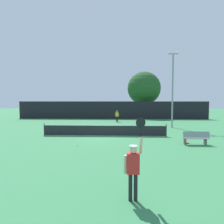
# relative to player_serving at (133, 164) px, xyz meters

# --- Properties ---
(ground_plane) EXTENTS (120.00, 120.00, 0.00)m
(ground_plane) POSITION_rel_player_serving_xyz_m (-1.80, 10.97, -1.14)
(ground_plane) COLOR #387F4C
(tennis_net) EXTENTS (10.77, 0.08, 1.07)m
(tennis_net) POSITION_rel_player_serving_xyz_m (-1.80, 10.97, -0.63)
(tennis_net) COLOR #232328
(tennis_net) RESTS_ON ground
(perimeter_fence) EXTENTS (32.06, 0.12, 2.96)m
(perimeter_fence) POSITION_rel_player_serving_xyz_m (-1.80, 27.02, 0.34)
(perimeter_fence) COLOR black
(perimeter_fence) RESTS_ON ground
(player_serving) EXTENTS (0.68, 0.40, 2.57)m
(player_serving) POSITION_rel_player_serving_xyz_m (0.00, 0.00, 0.00)
(player_serving) COLOR red
(player_serving) RESTS_ON ground
(player_receiving) EXTENTS (0.57, 0.24, 1.60)m
(player_receiving) POSITION_rel_player_serving_xyz_m (-0.90, 22.38, -0.16)
(player_receiving) COLOR yellow
(player_receiving) RESTS_ON ground
(tennis_ball) EXTENTS (0.07, 0.07, 0.07)m
(tennis_ball) POSITION_rel_player_serving_xyz_m (-3.30, 7.03, -1.11)
(tennis_ball) COLOR #CCE033
(tennis_ball) RESTS_ON ground
(spare_racket) EXTENTS (0.28, 0.52, 0.04)m
(spare_racket) POSITION_rel_player_serving_xyz_m (4.41, 8.44, -1.12)
(spare_racket) COLOR black
(spare_racket) RESTS_ON ground
(courtside_bench) EXTENTS (1.80, 0.44, 0.95)m
(courtside_bench) POSITION_rel_player_serving_xyz_m (4.84, 7.84, -0.66)
(courtside_bench) COLOR gray
(courtside_bench) RESTS_ON ground
(light_pole) EXTENTS (1.18, 0.28, 8.62)m
(light_pole) POSITION_rel_player_serving_xyz_m (5.51, 16.67, 3.74)
(light_pole) COLOR gray
(light_pole) RESTS_ON ground
(large_tree) EXTENTS (6.17, 6.17, 8.50)m
(large_tree) POSITION_rel_player_serving_xyz_m (3.99, 31.05, 4.26)
(large_tree) COLOR brown
(large_tree) RESTS_ON ground
(parked_car_near) EXTENTS (2.10, 4.29, 1.69)m
(parked_car_near) POSITION_rel_player_serving_xyz_m (-0.04, 35.45, -0.36)
(parked_car_near) COLOR red
(parked_car_near) RESTS_ON ground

